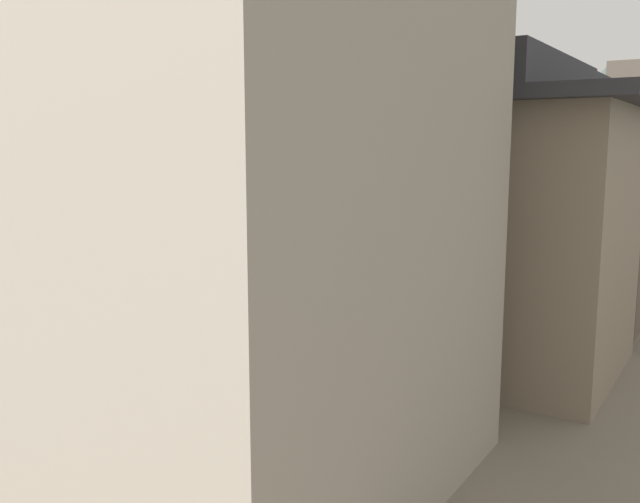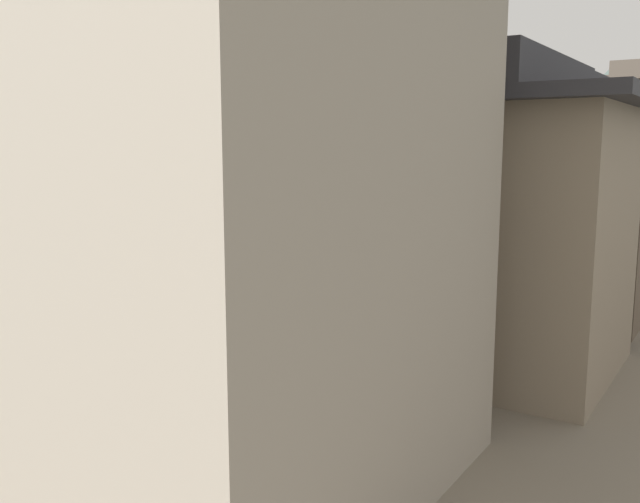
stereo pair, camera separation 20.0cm
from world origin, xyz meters
The scene contains 14 objects.
boat_moored_nearest centered at (-4.58, 53.07, 0.16)m, with size 3.02×4.18×0.49m.
boat_moored_second centered at (-2.18, 36.25, 0.24)m, with size 2.40×4.40×0.68m.
boat_moored_third centered at (4.74, 9.21, 0.15)m, with size 1.03×5.42×0.45m.
boat_moored_far centered at (4.19, 40.75, 0.12)m, with size 1.46×4.88×0.37m.
boat_midriver_drifting centered at (4.69, 33.05, 0.25)m, with size 1.78×4.41×0.71m.
boat_midriver_upstream centered at (5.34, 52.11, 0.27)m, with size 1.15×3.70×0.71m.
house_waterfront_nearest centered at (10.25, 6.93, 4.92)m, with size 5.93×6.93×8.74m.
house_waterfront_second centered at (10.78, 13.66, 3.63)m, with size 6.99×5.45×6.14m.
house_waterfront_tall centered at (10.73, 20.45, 3.61)m, with size 6.87×7.94×6.14m.
house_waterfront_narrow centered at (10.64, 27.62, 3.63)m, with size 6.70×6.45×6.14m.
house_waterfront_far centered at (10.51, 34.26, 3.62)m, with size 6.43×7.44×6.14m.
hill_far_west centered at (-22.69, 124.00, 9.75)m, with size 59.46×59.46×19.51m, color #4C5B56.
hill_far_centre centered at (-8.74, 135.90, 9.61)m, with size 37.48×37.48×19.22m, color #4C5B56.
hill_far_east centered at (-24.94, 124.95, 11.84)m, with size 38.83×38.83×23.68m, color #4C5B56.
Camera 2 is at (15.78, 0.32, 5.10)m, focal length 38.22 mm.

